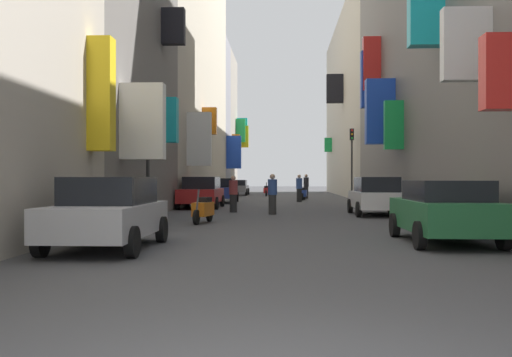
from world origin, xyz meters
name	(u,v)px	position (x,y,z in m)	size (l,w,h in m)	color
ground_plane	(281,203)	(0.00, 30.00, 0.00)	(140.00, 140.00, 0.00)	#424244
building_left_mid_b	(166,57)	(-8.00, 35.15, 9.88)	(7.28, 23.36, 19.77)	#BCB29E
building_left_mid_c	(197,118)	(-7.98, 49.29, 7.15)	(7.32, 4.93, 14.33)	gray
building_left_far	(206,124)	(-7.97, 55.89, 7.18)	(7.35, 8.24, 14.37)	gray
building_right_mid_a	(433,22)	(7.99, 26.50, 9.71)	(7.26, 12.11, 19.44)	slate
building_right_mid_b	(373,106)	(8.00, 46.28, 7.76)	(7.34, 27.43, 15.52)	#BCB29E
parked_car_grey	(238,187)	(-3.85, 46.03, 0.71)	(1.84, 4.09, 1.33)	slate
parked_car_white	(376,195)	(3.80, 19.24, 0.79)	(1.89, 4.14, 1.53)	white
parked_car_blue	(221,190)	(-3.68, 30.80, 0.77)	(1.92, 3.93, 1.48)	navy
parked_car_red	(201,192)	(-3.99, 24.44, 0.80)	(2.00, 4.33, 1.55)	#B21E1E
parked_car_green	(444,210)	(3.75, 9.39, 0.76)	(1.90, 3.96, 1.43)	#236638
parked_car_silver	(108,212)	(-3.61, 8.02, 0.78)	(1.92, 3.92, 1.51)	#B7B7BC
scooter_red	(266,190)	(-1.29, 43.63, 0.46)	(0.45, 1.98, 1.13)	red
scooter_blue	(303,193)	(1.48, 34.78, 0.46)	(0.57, 1.91, 1.13)	#2D4CAD
scooter_orange	(203,209)	(-2.56, 14.92, 0.46)	(0.62, 1.89, 1.13)	orange
pedestrian_crossing	(299,188)	(1.10, 31.64, 0.85)	(0.53, 0.53, 1.71)	black
pedestrian_near_left	(233,194)	(-2.08, 20.91, 0.79)	(0.48, 0.48, 1.60)	black
pedestrian_near_right	(272,194)	(-0.35, 19.52, 0.83)	(0.44, 0.44, 1.66)	#2D2D2D
pedestrian_mid_street	(306,186)	(1.79, 37.71, 0.89)	(0.53, 0.53, 1.78)	#242424
traffic_light_near_corner	(148,140)	(-4.62, 15.77, 2.80)	(0.26, 0.34, 4.09)	#2D2D2D
traffic_light_far_corner	(352,152)	(4.62, 33.83, 3.20)	(0.26, 0.34, 4.74)	#2D2D2D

